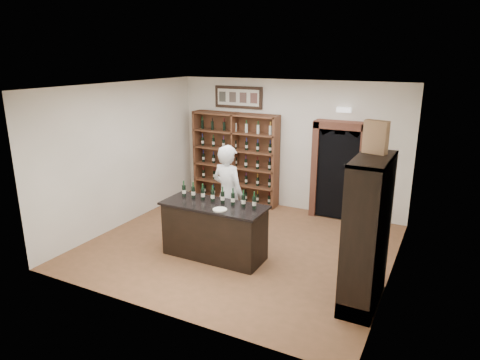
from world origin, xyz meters
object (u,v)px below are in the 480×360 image
Objects in this scene: tasting_counter at (214,231)px; counter_bottle_0 at (184,191)px; wine_shelf at (236,158)px; wine_crate at (376,137)px; shopkeeper at (228,195)px; side_cabinet at (367,256)px.

counter_bottle_0 reaches higher than tasting_counter.
tasting_counter is at bearing -10.47° from counter_bottle_0.
wine_crate is (3.75, -2.99, 1.33)m from wine_shelf.
tasting_counter is 3.28m from wine_crate.
shopkeeper reaches higher than tasting_counter.
wine_crate reaches higher than tasting_counter.
wine_crate reaches higher than counter_bottle_0.
counter_bottle_0 is 3.63m from wine_crate.
wine_crate is (-0.07, 0.25, 1.68)m from side_cabinet.
counter_bottle_0 is 0.15× the size of shopkeeper.
wine_shelf is 1.17× the size of tasting_counter.
wine_crate is at bearing -38.51° from wine_shelf.
wine_shelf is 2.83m from counter_bottle_0.
side_cabinet is (3.44, -0.43, -0.35)m from counter_bottle_0.
wine_shelf and side_cabinet have the same top height.
tasting_counter is 0.97× the size of shopkeeper.
wine_crate reaches higher than side_cabinet.
shopkeeper is (1.02, -2.27, -0.13)m from wine_shelf.
wine_shelf is at bearing -53.14° from shopkeeper.
tasting_counter is 2.75m from side_cabinet.
side_cabinet reaches higher than counter_bottle_0.
tasting_counter is at bearing -69.44° from wine_shelf.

